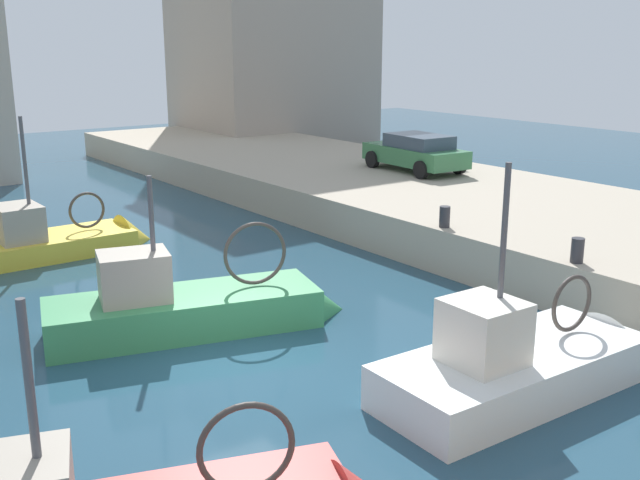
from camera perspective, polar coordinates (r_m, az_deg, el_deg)
water_surface at (r=14.29m, az=-6.11°, el=-9.50°), size 80.00×80.00×0.00m
quay_wall at (r=21.87m, az=20.79°, el=-0.06°), size 9.00×56.00×1.20m
fishing_boat_green at (r=16.10m, az=-9.23°, el=-6.22°), size 6.60×3.32×4.13m
fishing_boat_yellow at (r=22.56m, az=-19.44°, el=-0.72°), size 5.84×2.21×4.82m
fishing_boat_white at (r=13.82m, az=15.47°, el=-10.30°), size 5.92×2.43×4.98m
parked_car_green at (r=28.09m, az=7.31°, el=6.66°), size 2.21×4.28×1.37m
mooring_bollard_mid at (r=17.22m, az=18.99°, el=-0.75°), size 0.28×0.28×0.55m
mooring_bollard_north at (r=19.67m, az=9.46°, el=1.76°), size 0.28×0.28×0.55m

